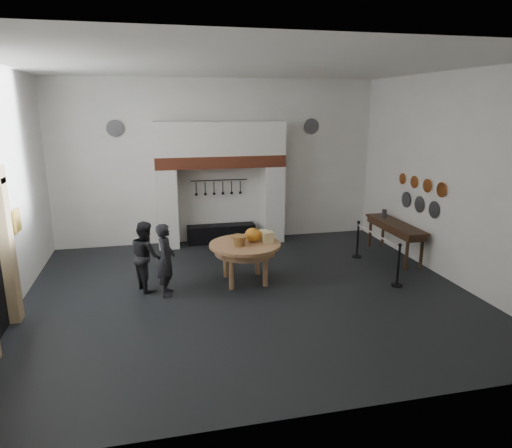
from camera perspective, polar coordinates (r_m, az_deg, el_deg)
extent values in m
cube|color=black|center=(9.61, -0.92, -8.52)|extent=(9.00, 8.00, 0.02)
cube|color=silver|center=(8.87, -1.04, 19.29)|extent=(9.00, 8.00, 0.02)
cube|color=white|center=(12.87, -4.73, 7.74)|extent=(9.00, 0.02, 4.50)
cube|color=white|center=(5.22, 8.22, -2.46)|extent=(9.00, 0.02, 4.50)
cube|color=white|center=(10.83, 23.11, 5.34)|extent=(0.02, 8.00, 4.50)
cube|color=silver|center=(12.60, -11.03, 1.94)|extent=(0.55, 0.70, 2.15)
cube|color=silver|center=(13.02, 2.05, 2.61)|extent=(0.55, 0.70, 2.15)
cube|color=#9E442B|center=(12.52, -4.49, 7.83)|extent=(3.50, 0.72, 0.32)
cube|color=silver|center=(12.47, -4.55, 10.61)|extent=(3.50, 0.70, 0.90)
cube|color=black|center=(12.99, -4.36, -1.20)|extent=(1.90, 0.45, 0.50)
cylinder|color=black|center=(12.86, -4.63, 5.48)|extent=(1.60, 0.02, 0.02)
cube|color=tan|center=(9.07, -28.73, -3.07)|extent=(0.22, 0.30, 2.60)
cube|color=gold|center=(10.04, -27.71, 0.40)|extent=(0.05, 0.34, 0.44)
cylinder|color=#A7824E|center=(9.90, -1.39, -2.64)|extent=(1.69, 1.69, 0.07)
ellipsoid|color=orange|center=(9.98, -0.39, -1.36)|extent=(0.36, 0.36, 0.31)
cube|color=#DAC582|center=(9.92, 1.49, -1.68)|extent=(0.22, 0.22, 0.24)
cube|color=#DBC383|center=(10.20, 0.97, -1.33)|extent=(0.18, 0.18, 0.20)
cone|color=olive|center=(9.69, -2.08, -2.13)|extent=(0.35, 0.35, 0.22)
ellipsoid|color=#AD753D|center=(10.18, -2.34, -1.57)|extent=(0.31, 0.18, 0.13)
imported|color=black|center=(9.43, -11.18, -4.40)|extent=(0.43, 0.59, 1.50)
imported|color=black|center=(9.81, -13.61, -3.86)|extent=(0.77, 0.86, 1.47)
cube|color=#3A2215|center=(12.04, 17.03, -0.02)|extent=(0.55, 2.20, 0.06)
cylinder|color=#47474C|center=(12.51, 15.72, 1.27)|extent=(0.12, 0.12, 0.22)
cylinder|color=#C6662D|center=(11.01, 22.19, 3.98)|extent=(0.03, 0.34, 0.34)
cylinder|color=#C6662D|center=(11.46, 20.63, 4.50)|extent=(0.03, 0.32, 0.32)
cylinder|color=#C6662D|center=(11.91, 19.19, 4.98)|extent=(0.03, 0.30, 0.30)
cylinder|color=#C6662D|center=(12.38, 17.86, 5.41)|extent=(0.03, 0.28, 0.28)
cylinder|color=#4C4C51|center=(11.27, 21.37, 1.67)|extent=(0.03, 0.40, 0.40)
cylinder|color=#4C4C51|center=(11.75, 19.75, 2.32)|extent=(0.03, 0.40, 0.40)
cylinder|color=#4C4C51|center=(12.25, 18.26, 2.91)|extent=(0.03, 0.40, 0.40)
cylinder|color=#4C4C51|center=(12.65, -17.22, 11.35)|extent=(0.44, 0.03, 0.44)
cylinder|color=#4C4C51|center=(13.41, 6.96, 12.03)|extent=(0.44, 0.03, 0.44)
cylinder|color=black|center=(10.24, 17.37, -5.04)|extent=(0.05, 0.05, 0.90)
cylinder|color=black|center=(11.91, 12.59, -1.97)|extent=(0.05, 0.05, 0.90)
cylinder|color=silver|center=(10.95, 14.93, -1.40)|extent=(0.04, 2.00, 0.04)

